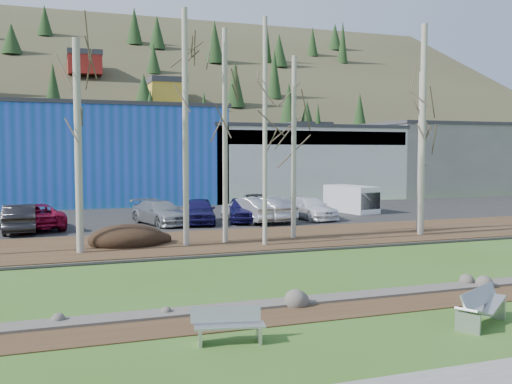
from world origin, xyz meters
name	(u,v)px	position (x,y,z in m)	size (l,w,h in m)	color
ground	(446,324)	(0.00, 0.00, 0.00)	(200.00, 200.00, 0.00)	#345B19
dirt_strip	(399,303)	(0.00, 2.10, 0.01)	(80.00, 1.80, 0.03)	#382616
near_bank_rocks	(381,295)	(0.00, 3.10, 0.00)	(80.00, 0.80, 0.50)	#47423D
river	(322,269)	(0.00, 7.20, 0.00)	(80.00, 8.00, 0.90)	black
far_bank_rocks	(281,251)	(0.00, 11.30, 0.00)	(80.00, 0.80, 0.46)	#47423D
far_bank	(257,239)	(0.00, 14.50, 0.07)	(80.00, 7.00, 0.15)	#382616
parking_lot	(206,217)	(0.00, 25.00, 0.07)	(80.00, 14.00, 0.14)	black
building_blue	(98,155)	(-6.00, 39.00, 4.16)	(20.40, 12.24, 8.30)	blue
building_white	(291,162)	(12.00, 38.98, 3.41)	(18.36, 12.24, 6.80)	silver
building_grey	(431,159)	(28.00, 39.00, 3.66)	(14.28, 12.24, 7.30)	slate
hillside	(116,71)	(0.00, 84.00, 17.50)	(160.00, 72.00, 35.00)	#2F2B1D
bench_intact	(229,325)	(-5.61, 0.47, 0.41)	(1.68, 0.78, 0.81)	#AAADAF
bench_damaged	(481,307)	(0.83, -0.27, 0.45)	(2.05, 1.50, 0.89)	#AAADAF
dirt_mound	(127,237)	(-6.33, 14.46, 0.49)	(3.48, 2.45, 0.68)	black
birch_1	(78,146)	(-8.41, 13.05, 4.60)	(0.31, 0.31, 8.89)	#AAA89A
birch_2	(225,136)	(-1.88, 13.68, 5.09)	(0.24, 0.24, 9.87)	#AAA89A
birch_3	(185,128)	(-3.80, 13.40, 5.44)	(0.26, 0.26, 10.58)	#AAA89A
birch_4	(294,148)	(1.70, 13.97, 4.58)	(0.24, 0.24, 8.87)	#AAA89A
birch_5	(265,132)	(-0.38, 12.40, 5.27)	(0.21, 0.21, 10.24)	#AAA89A
birch_6	(423,130)	(8.30, 12.84, 5.47)	(0.31, 0.31, 10.63)	#AAA89A
birch_7	(420,152)	(9.00, 13.99, 4.37)	(0.25, 0.25, 8.44)	#AAA89A
car_1	(19,218)	(-11.21, 20.50, 0.89)	(1.58, 4.54, 1.50)	black
car_2	(34,216)	(-10.51, 21.48, 0.85)	(2.34, 5.08, 1.41)	maroon
car_3	(160,212)	(-3.63, 21.30, 0.84)	(1.97, 4.84, 1.40)	gray
car_4	(243,209)	(1.33, 20.95, 0.90)	(1.80, 4.47, 1.52)	#18154E
car_5	(266,209)	(2.68, 20.59, 0.90)	(1.62, 4.64, 1.53)	#B1B0B3
car_6	(255,205)	(3.02, 23.59, 0.89)	(2.47, 5.37, 1.49)	black
car_7	(310,208)	(5.79, 20.99, 0.83)	(1.93, 4.74, 1.37)	white
car_8	(250,210)	(1.67, 20.59, 0.90)	(1.62, 4.64, 1.53)	#B1B0B3
car_9	(199,211)	(-1.38, 20.95, 0.90)	(1.80, 4.47, 1.52)	#18154E
van_white	(353,199)	(10.35, 23.75, 1.06)	(2.48, 4.47, 1.85)	white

